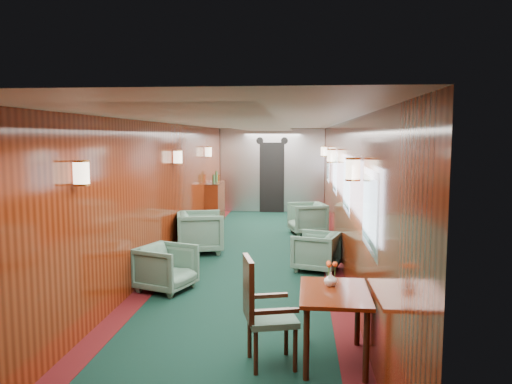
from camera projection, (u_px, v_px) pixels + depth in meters
room at (252, 168)px, 8.40m from camera, size 12.00×12.10×2.40m
bulkhead at (272, 171)px, 14.31m from camera, size 2.98×0.17×2.39m
windows_right at (340, 179)px, 8.54m from camera, size 0.02×8.60×0.80m
wall_sconces at (255, 158)px, 8.95m from camera, size 2.97×7.97×0.25m
dining_table at (334, 302)px, 4.76m from camera, size 0.67×0.95×0.70m
side_chair at (261, 307)px, 4.69m from camera, size 0.56×0.58×1.05m
credenza at (215, 202)px, 12.64m from camera, size 0.35×1.13×1.29m
flower_vase at (331, 279)px, 4.90m from camera, size 0.14×0.14×0.14m
armchair_left_near at (166, 268)px, 7.03m from camera, size 0.90×0.89×0.64m
armchair_left_far at (200, 232)px, 9.34m from camera, size 1.03×1.01×0.77m
armchair_right_near at (316, 251)px, 8.08m from camera, size 0.86×0.84×0.63m
armchair_right_far at (307, 218)px, 11.12m from camera, size 0.94×0.93×0.70m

